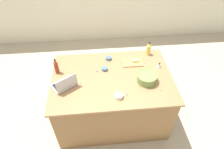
% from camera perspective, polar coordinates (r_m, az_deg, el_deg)
% --- Properties ---
extents(ground_plane, '(12.00, 12.00, 0.00)m').
position_cam_1_polar(ground_plane, '(3.48, 0.00, -11.49)').
color(ground_plane, '#B7A88E').
extents(island_counter, '(1.73, 1.19, 0.90)m').
position_cam_1_polar(island_counter, '(3.13, 0.00, -6.69)').
color(island_counter, olive).
rests_on(island_counter, ground).
extents(laptop, '(0.38, 0.36, 0.22)m').
position_cam_1_polar(laptop, '(2.71, -13.59, -2.78)').
color(laptop, '#B7B7BC').
rests_on(laptop, island_counter).
extents(mixing_bowl_large, '(0.28, 0.28, 0.12)m').
position_cam_1_polar(mixing_bowl_large, '(2.74, 10.14, -0.95)').
color(mixing_bowl_large, '#72934C').
rests_on(mixing_bowl_large, island_counter).
extents(bottle_soy, '(0.06, 0.06, 0.25)m').
position_cam_1_polar(bottle_soy, '(2.91, -15.90, 1.98)').
color(bottle_soy, maroon).
rests_on(bottle_soy, island_counter).
extents(bottle_oil, '(0.07, 0.07, 0.22)m').
position_cam_1_polar(bottle_oil, '(3.21, 10.60, 7.12)').
color(bottle_oil, '#DBC64C').
rests_on(bottle_oil, island_counter).
extents(cutting_board, '(0.31, 0.21, 0.02)m').
position_cam_1_polar(cutting_board, '(3.05, 5.99, 3.56)').
color(cutting_board, '#AD7F4C').
rests_on(cutting_board, island_counter).
extents(butter_stick_left, '(0.11, 0.04, 0.04)m').
position_cam_1_polar(butter_stick_left, '(3.04, 6.86, 4.00)').
color(butter_stick_left, '#F4E58C').
rests_on(butter_stick_left, cutting_board).
extents(ramekin_small, '(0.09, 0.09, 0.05)m').
position_cam_1_polar(ramekin_small, '(3.09, -1.04, 4.79)').
color(ramekin_small, slate).
rests_on(ramekin_small, island_counter).
extents(ramekin_medium, '(0.09, 0.09, 0.04)m').
position_cam_1_polar(ramekin_medium, '(2.90, -2.18, 1.66)').
color(ramekin_medium, slate).
rests_on(ramekin_medium, island_counter).
extents(ramekin_wide, '(0.11, 0.11, 0.05)m').
position_cam_1_polar(ramekin_wide, '(2.52, 2.01, -6.26)').
color(ramekin_wide, white).
rests_on(ramekin_wide, island_counter).
extents(kitchen_timer, '(0.07, 0.07, 0.08)m').
position_cam_1_polar(kitchen_timer, '(3.02, 13.61, 2.61)').
color(kitchen_timer, '#B2B2B7').
rests_on(kitchen_timer, island_counter).
extents(candy_0, '(0.02, 0.02, 0.02)m').
position_cam_1_polar(candy_0, '(2.92, 11.52, 0.65)').
color(candy_0, '#CC3399').
rests_on(candy_0, island_counter).
extents(candy_1, '(0.02, 0.02, 0.02)m').
position_cam_1_polar(candy_1, '(2.73, -9.29, -2.61)').
color(candy_1, green).
rests_on(candy_1, island_counter).
extents(candy_2, '(0.02, 0.02, 0.02)m').
position_cam_1_polar(candy_2, '(2.57, 4.42, -5.85)').
color(candy_2, blue).
rests_on(candy_2, island_counter).
extents(candy_3, '(0.02, 0.02, 0.02)m').
position_cam_1_polar(candy_3, '(3.13, -1.39, 4.99)').
color(candy_3, green).
rests_on(candy_3, island_counter).
extents(candy_4, '(0.02, 0.02, 0.02)m').
position_cam_1_polar(candy_4, '(2.70, 14.14, -4.34)').
color(candy_4, yellow).
rests_on(candy_4, island_counter).
extents(candy_5, '(0.02, 0.02, 0.02)m').
position_cam_1_polar(candy_5, '(2.89, -4.41, 0.93)').
color(candy_5, '#CC3399').
rests_on(candy_5, island_counter).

